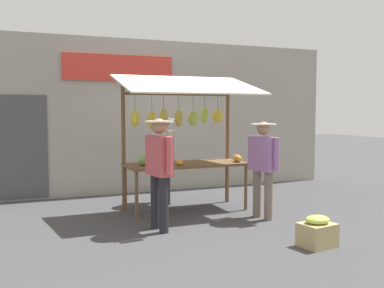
% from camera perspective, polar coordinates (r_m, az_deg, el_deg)
% --- Properties ---
extents(ground_plane, '(40.00, 40.00, 0.00)m').
position_cam_1_polar(ground_plane, '(8.36, -0.80, -8.43)').
color(ground_plane, '#424244').
extents(street_backdrop, '(9.00, 0.30, 3.40)m').
position_cam_1_polar(street_backdrop, '(10.20, -5.76, 3.50)').
color(street_backdrop, '#9E998E').
rests_on(street_backdrop, ground).
extents(market_stall, '(2.50, 1.46, 2.50)m').
position_cam_1_polar(market_stall, '(8.20, -0.97, 2.22)').
color(market_stall, brown).
rests_on(market_stall, ground).
extents(vendor_with_sunhat, '(0.44, 0.72, 1.71)m').
position_cam_1_polar(vendor_with_sunhat, '(8.83, -3.65, -1.05)').
color(vendor_with_sunhat, '#232328').
rests_on(vendor_with_sunhat, ground).
extents(shopper_with_shopping_bag, '(0.45, 0.72, 1.72)m').
position_cam_1_polar(shopper_with_shopping_bag, '(6.84, -4.20, -2.56)').
color(shopper_with_shopping_bag, '#232328').
rests_on(shopper_with_shopping_bag, ground).
extents(shopper_in_striped_shirt, '(0.43, 0.69, 1.65)m').
position_cam_1_polar(shopper_in_striped_shirt, '(7.69, 9.02, -2.21)').
color(shopper_in_striped_shirt, '#726656').
rests_on(shopper_in_striped_shirt, ground).
extents(produce_crate_near, '(0.51, 0.45, 0.43)m').
position_cam_1_polar(produce_crate_near, '(6.42, 15.62, -10.74)').
color(produce_crate_near, tan).
rests_on(produce_crate_near, ground).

